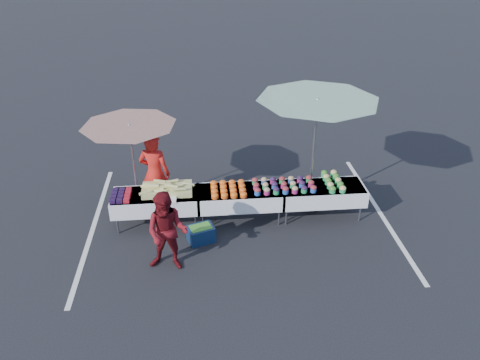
{
  "coord_description": "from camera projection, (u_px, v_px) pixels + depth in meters",
  "views": [
    {
      "loc": [
        -0.78,
        -8.61,
        5.86
      ],
      "look_at": [
        0.0,
        0.0,
        1.0
      ],
      "focal_mm": 35.0,
      "sensor_mm": 36.0,
      "label": 1
    }
  ],
  "objects": [
    {
      "name": "table_left",
      "position": [
        156.0,
        201.0,
        9.98
      ],
      "size": [
        1.86,
        0.81,
        0.75
      ],
      "color": "white",
      "rests_on": "ground"
    },
    {
      "name": "potato_cups",
      "position": [
        284.0,
        185.0,
        10.07
      ],
      "size": [
        1.34,
        0.58,
        0.16
      ],
      "color": "#244EAA",
      "rests_on": "table_right"
    },
    {
      "name": "carrot_bowls",
      "position": [
        228.0,
        189.0,
        9.99
      ],
      "size": [
        0.75,
        0.69,
        0.11
      ],
      "color": "#C54C15",
      "rests_on": "table_center"
    },
    {
      "name": "umbrella_right",
      "position": [
        317.0,
        109.0,
        9.71
      ],
      "size": [
        2.61,
        2.61,
        2.63
      ],
      "rotation": [
        0.0,
        0.0,
        -0.01
      ],
      "color": "black",
      "rests_on": "ground"
    },
    {
      "name": "bean_baskets",
      "position": [
        333.0,
        181.0,
        10.24
      ],
      "size": [
        0.36,
        0.86,
        0.15
      ],
      "color": "#228848",
      "rests_on": "table_right"
    },
    {
      "name": "plastic_bags",
      "position": [
        169.0,
        200.0,
        9.65
      ],
      "size": [
        0.3,
        0.25,
        0.05
      ],
      "primitive_type": "cube",
      "color": "white",
      "rests_on": "table_left"
    },
    {
      "name": "vendor",
      "position": [
        155.0,
        173.0,
        10.27
      ],
      "size": [
        0.79,
        0.64,
        1.9
      ],
      "primitive_type": "imported",
      "rotation": [
        0.0,
        0.0,
        2.85
      ],
      "color": "red",
      "rests_on": "ground"
    },
    {
      "name": "storage_bin",
      "position": [
        201.0,
        234.0,
        9.63
      ],
      "size": [
        0.62,
        0.54,
        0.34
      ],
      "rotation": [
        0.0,
        0.0,
        0.34
      ],
      "color": "#0D2243",
      "rests_on": "ground"
    },
    {
      "name": "corn_pile",
      "position": [
        166.0,
        189.0,
        9.91
      ],
      "size": [
        1.16,
        0.57,
        0.26
      ],
      "color": "tan",
      "rests_on": "table_left"
    },
    {
      "name": "table_right",
      "position": [
        322.0,
        193.0,
        10.26
      ],
      "size": [
        1.86,
        0.81,
        0.75
      ],
      "color": "white",
      "rests_on": "ground"
    },
    {
      "name": "stripe_left",
      "position": [
        94.0,
        227.0,
        10.15
      ],
      "size": [
        0.1,
        5.0,
        0.0
      ],
      "primitive_type": "cube",
      "color": "silver",
      "rests_on": "ground"
    },
    {
      "name": "berry_punnets",
      "position": [
        121.0,
        195.0,
        9.77
      ],
      "size": [
        0.4,
        0.54,
        0.08
      ],
      "color": "black",
      "rests_on": "table_left"
    },
    {
      "name": "ground",
      "position": [
        240.0,
        219.0,
        10.41
      ],
      "size": [
        80.0,
        80.0,
        0.0
      ],
      "primitive_type": "plane",
      "color": "black"
    },
    {
      "name": "customer",
      "position": [
        167.0,
        232.0,
        8.59
      ],
      "size": [
        0.9,
        0.76,
        1.63
      ],
      "primitive_type": "imported",
      "rotation": [
        0.0,
        0.0,
        -0.2
      ],
      "color": "maroon",
      "rests_on": "ground"
    },
    {
      "name": "table_center",
      "position": [
        240.0,
        197.0,
        10.12
      ],
      "size": [
        1.86,
        0.81,
        0.75
      ],
      "color": "white",
      "rests_on": "ground"
    },
    {
      "name": "stripe_right",
      "position": [
        380.0,
        212.0,
        10.66
      ],
      "size": [
        0.1,
        5.0,
        0.0
      ],
      "primitive_type": "cube",
      "color": "silver",
      "rests_on": "ground"
    },
    {
      "name": "umbrella_left",
      "position": [
        130.0,
        132.0,
        9.91
      ],
      "size": [
        2.46,
        2.46,
        2.08
      ],
      "rotation": [
        0.0,
        0.0,
        0.24
      ],
      "color": "black",
      "rests_on": "ground"
    }
  ]
}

